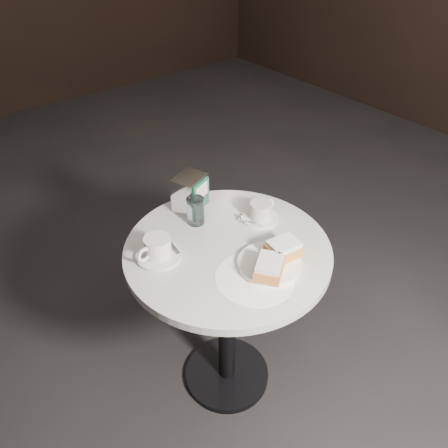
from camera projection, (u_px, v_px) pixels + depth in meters
ground at (227, 375)px, 1.92m from camera, size 7.00×7.00×0.00m
cafe_table at (227, 288)px, 1.59m from camera, size 0.70×0.70×0.74m
sugar_spill at (255, 278)px, 1.35m from camera, size 0.29×0.29×0.00m
beignet_plate at (273, 260)px, 1.38m from camera, size 0.26×0.26×0.07m
coffee_cup_left at (158, 249)px, 1.41m from camera, size 0.17×0.17×0.08m
coffee_cup_right at (260, 212)px, 1.58m from camera, size 0.15×0.15×0.07m
water_glass_left at (196, 211)px, 1.55m from camera, size 0.06×0.06×0.10m
water_glass_right at (192, 200)px, 1.60m from camera, size 0.06×0.06×0.10m
napkin_dispenser at (190, 193)px, 1.61m from camera, size 0.14×0.13×0.14m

